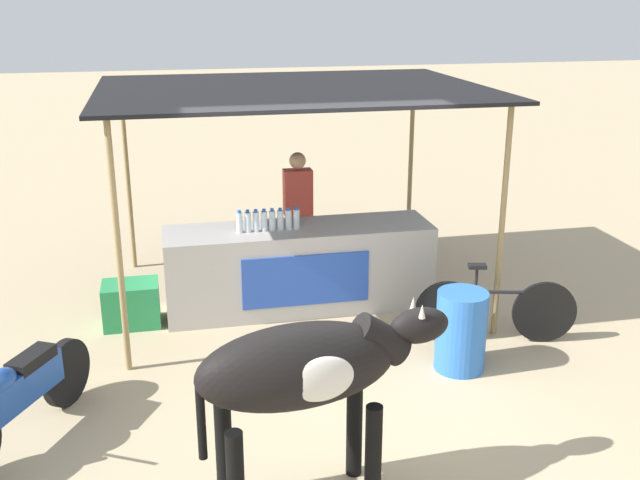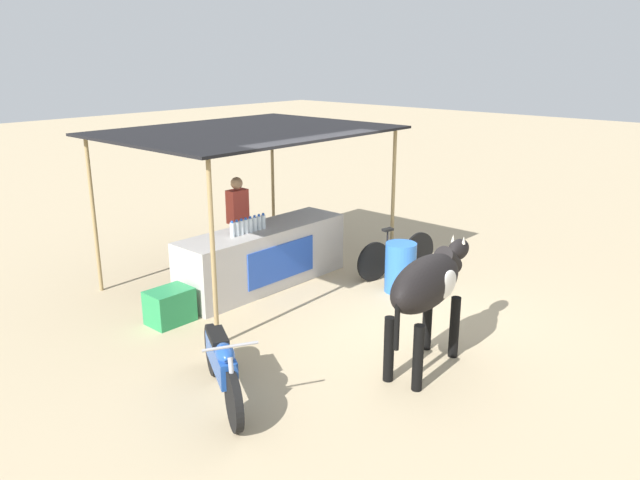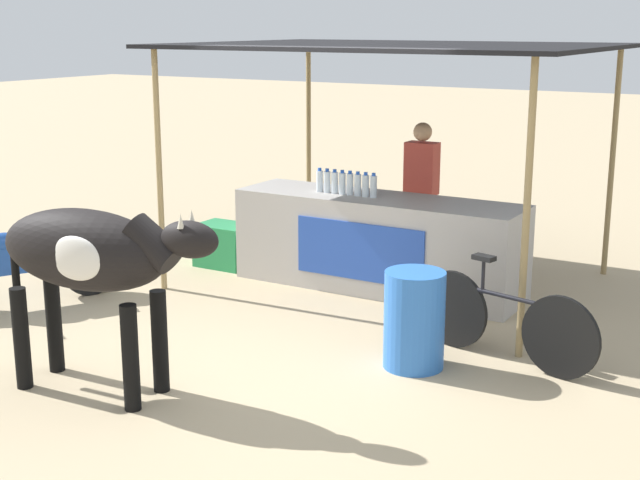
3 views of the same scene
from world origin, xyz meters
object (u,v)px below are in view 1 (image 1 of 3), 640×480
object	(u,v)px
bicycle_leaning	(495,310)
cow	(307,371)
vendor_behind_counter	(298,217)
motorcycle_parked	(18,395)
cooler_box	(131,304)
stall_counter	(299,267)
water_barrel	(461,331)

from	to	relation	value
bicycle_leaning	cow	bearing A→B (deg)	-138.51
vendor_behind_counter	motorcycle_parked	distance (m)	4.11
bicycle_leaning	cooler_box	bearing A→B (deg)	161.80
cow	vendor_behind_counter	bearing A→B (deg)	80.33
stall_counter	cooler_box	distance (m)	1.89
vendor_behind_counter	bicycle_leaning	distance (m)	2.70
stall_counter	water_barrel	distance (m)	2.17
stall_counter	cow	world-z (taller)	cow
vendor_behind_counter	motorcycle_parked	size ratio (longest dim) A/B	1.02
vendor_behind_counter	bicycle_leaning	xyz separation A→B (m)	(1.67, -2.06, -0.50)
stall_counter	bicycle_leaning	bearing A→B (deg)	-35.90
cow	motorcycle_parked	xyz separation A→B (m)	(-2.10, 1.20, -0.61)
vendor_behind_counter	cooler_box	world-z (taller)	vendor_behind_counter
vendor_behind_counter	stall_counter	bearing A→B (deg)	-99.85
stall_counter	motorcycle_parked	world-z (taller)	stall_counter
water_barrel	motorcycle_parked	world-z (taller)	motorcycle_parked
cooler_box	bicycle_leaning	world-z (taller)	bicycle_leaning
cow	bicycle_leaning	bearing A→B (deg)	41.49
vendor_behind_counter	motorcycle_parked	bearing A→B (deg)	-133.44
cow	motorcycle_parked	bearing A→B (deg)	150.32
cooler_box	water_barrel	xyz separation A→B (m)	(3.11, -1.69, 0.15)
water_barrel	cow	world-z (taller)	cow
stall_counter	cow	bearing A→B (deg)	-99.63
motorcycle_parked	stall_counter	bearing A→B (deg)	39.59
stall_counter	cow	distance (m)	3.51
cow	motorcycle_parked	distance (m)	2.49
vendor_behind_counter	cow	distance (m)	4.23
cow	bicycle_leaning	distance (m)	3.26
vendor_behind_counter	water_barrel	bearing A→B (deg)	-66.49
cow	bicycle_leaning	world-z (taller)	cow
cooler_box	water_barrel	world-z (taller)	water_barrel
vendor_behind_counter	water_barrel	world-z (taller)	vendor_behind_counter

